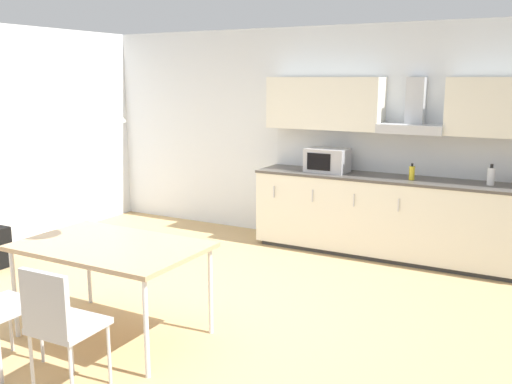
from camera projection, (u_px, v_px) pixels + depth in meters
The scene contains 11 objects.
ground_plane at pixel (197, 315), 4.95m from camera, with size 9.33×8.19×0.02m, color tan.
wall_back at pixel (322, 135), 7.08m from camera, with size 7.47×0.10×2.63m, color silver.
kitchen_counter at pixel (405, 219), 6.40m from camera, with size 3.51×0.62×0.92m.
backsplash_tile at pixel (414, 155), 6.51m from camera, with size 3.49×0.02×0.47m, color silver.
upper_wall_cabinets at pixel (414, 106), 6.27m from camera, with size 3.49×0.40×0.61m.
microwave at pixel (327, 160), 6.73m from camera, with size 0.48×0.35×0.28m.
bottle_white at pixel (491, 176), 5.91m from camera, with size 0.08×0.08×0.22m.
bottle_yellow at pixel (412, 173), 6.21m from camera, with size 0.06×0.06×0.18m.
dining_table at pixel (111, 250), 4.43m from camera, with size 1.43×0.91×0.75m.
chair_near_right at pixel (59, 319), 3.59m from camera, with size 0.41×0.41×0.87m.
pendant_lamp at pixel (103, 107), 4.21m from camera, with size 0.32×0.32×0.22m, color silver.
Camera 1 is at (2.69, -3.82, 2.02)m, focal length 40.00 mm.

